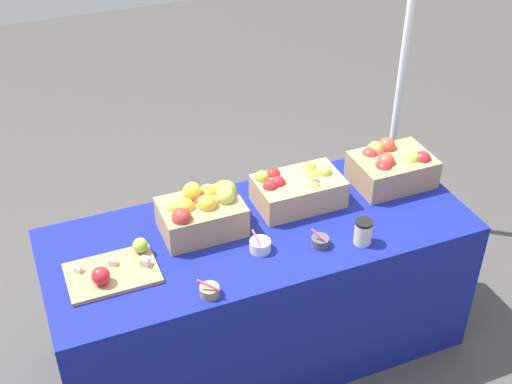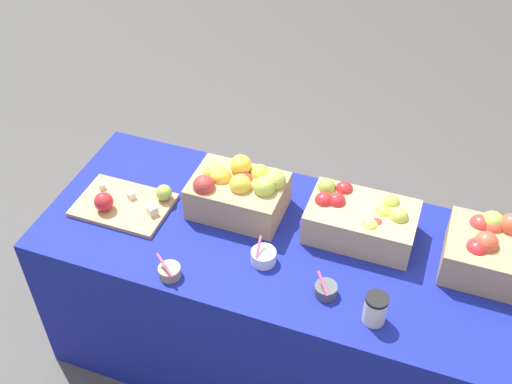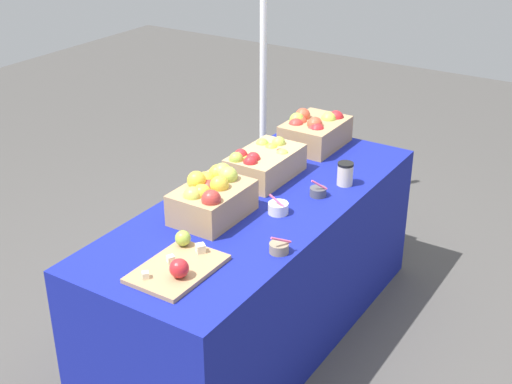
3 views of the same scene
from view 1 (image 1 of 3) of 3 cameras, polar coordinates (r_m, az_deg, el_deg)
The scene contains 11 objects.
ground_plane at distance 3.51m, azimuth 0.30°, elevation -12.69°, with size 10.00×10.00×0.00m, color #474442.
table at distance 3.24m, azimuth 0.32°, elevation -8.29°, with size 1.90×0.76×0.74m, color navy.
apple_crate_left at distance 3.32m, azimuth 11.27°, elevation 2.10°, with size 0.37×0.27×0.19m.
apple_crate_middle at distance 3.12m, azimuth 3.50°, elevation 0.26°, with size 0.40×0.24×0.17m.
apple_crate_right at distance 2.96m, azimuth -4.56°, elevation -1.66°, with size 0.36×0.25×0.21m.
cutting_board_front at distance 2.82m, azimuth -11.84°, elevation -6.44°, with size 0.37×0.25×0.09m.
sample_bowl_near at distance 2.91m, azimuth 5.40°, elevation -4.15°, with size 0.08×0.08×0.09m.
sample_bowl_mid at distance 2.68m, azimuth -3.93°, elevation -8.26°, with size 0.09×0.08×0.09m.
sample_bowl_far at distance 2.87m, azimuth 0.35°, elevation -4.51°, with size 0.09×0.09×0.10m.
coffee_cup at distance 2.93m, azimuth 8.99°, elevation -3.33°, with size 0.08×0.08×0.11m.
tent_pole at distance 3.84m, azimuth 12.24°, elevation 10.38°, with size 0.04×0.04×2.09m, color white.
Camera 1 is at (-0.91, -2.18, 2.59)m, focal length 47.65 mm.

